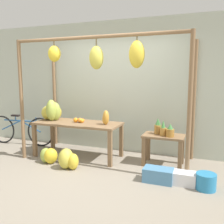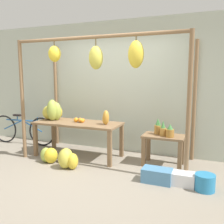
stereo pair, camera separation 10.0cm
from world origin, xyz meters
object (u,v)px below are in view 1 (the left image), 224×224
banana_pile_ground_left (49,156)px  fruit_crate_purple (182,178)px  fruit_crate_white (158,175)px  blue_bucket (206,182)px  parked_bicycle (21,130)px  banana_pile_ground_right (68,159)px  papaya_pile (106,118)px  pineapple_cluster (163,129)px  banana_pile_on_table (52,112)px  orange_pile (80,120)px

banana_pile_ground_left → fruit_crate_purple: (2.44, -0.05, -0.05)m
fruit_crate_white → blue_bucket: size_ratio=1.58×
parked_bicycle → fruit_crate_purple: parked_bicycle is taller
banana_pile_ground_right → papaya_pile: papaya_pile is taller
parked_bicycle → blue_bucket: bearing=-13.0°
blue_bucket → papaya_pile: size_ratio=1.05×
pineapple_cluster → banana_pile_ground_right: size_ratio=0.96×
fruit_crate_purple → banana_pile_on_table: bearing=166.5°
fruit_crate_purple → blue_bucket: bearing=-9.9°
banana_pile_ground_left → parked_bicycle: size_ratio=0.24×
banana_pile_on_table → fruit_crate_purple: (2.75, -0.66, -0.79)m
orange_pile → fruit_crate_white: 1.95m
pineapple_cluster → parked_bicycle: size_ratio=0.22×
banana_pile_on_table → pineapple_cluster: banana_pile_on_table is taller
pineapple_cluster → fruit_crate_purple: (0.44, -0.73, -0.58)m
blue_bucket → parked_bicycle: size_ratio=0.17×
banana_pile_ground_right → fruit_crate_white: banana_pile_ground_right is taller
fruit_crate_white → banana_pile_ground_right: bearing=-179.0°
parked_bicycle → pineapple_cluster: bearing=-2.9°
banana_pile_ground_right → fruit_crate_white: (1.60, 0.03, -0.06)m
pineapple_cluster → blue_bucket: size_ratio=1.33×
papaya_pile → parked_bicycle: bearing=172.6°
blue_bucket → fruit_crate_purple: bearing=170.1°
banana_pile_on_table → banana_pile_ground_right: size_ratio=1.26×
banana_pile_ground_left → blue_bucket: (2.79, -0.11, -0.02)m
banana_pile_ground_right → banana_pile_on_table: bearing=137.5°
banana_pile_on_table → blue_bucket: 3.27m
orange_pile → papaya_pile: bearing=-1.1°
orange_pile → blue_bucket: 2.59m
pineapple_cluster → banana_pile_ground_left: size_ratio=0.94×
papaya_pile → fruit_crate_purple: (1.50, -0.60, -0.74)m
fruit_crate_white → blue_bucket: 0.70m
banana_pile_ground_right → blue_bucket: bearing=0.2°
papaya_pile → banana_pile_ground_right: bearing=-124.0°
banana_pile_ground_left → banana_pile_ground_right: bearing=-13.7°
banana_pile_ground_left → fruit_crate_white: (2.09, -0.09, -0.04)m
fruit_crate_white → parked_bicycle: bearing=164.8°
pineapple_cluster → blue_bucket: bearing=-45.4°
pineapple_cluster → banana_pile_ground_right: pineapple_cluster is taller
orange_pile → banana_pile_ground_left: bearing=-123.8°
banana_pile_on_table → orange_pile: banana_pile_on_table is taller
banana_pile_on_table → orange_pile: bearing=-4.4°
banana_pile_ground_right → papaya_pile: (0.45, 0.67, 0.66)m
banana_pile_ground_left → orange_pile: bearing=56.2°
pineapple_cluster → papaya_pile: (-1.07, -0.13, 0.16)m
orange_pile → fruit_crate_white: bearing=-20.8°
banana_pile_ground_left → papaya_pile: size_ratio=1.49×
banana_pile_ground_left → fruit_crate_white: banana_pile_ground_left is taller
banana_pile_on_table → fruit_crate_white: bearing=-16.4°
orange_pile → blue_bucket: bearing=-15.5°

